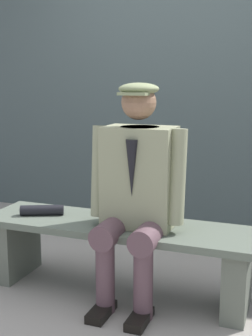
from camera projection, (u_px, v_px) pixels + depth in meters
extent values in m
plane|color=gray|center=(118.00, 291.00, 2.92)|extent=(30.00, 30.00, 0.00)
cube|color=#555F52|center=(117.00, 226.00, 2.84)|extent=(1.72, 0.47, 0.04)
cube|color=#595F52|center=(238.00, 279.00, 2.63)|extent=(0.13, 0.40, 0.41)
cube|color=#595F52|center=(17.00, 246.00, 3.14)|extent=(0.13, 0.40, 0.41)
cube|color=gray|center=(139.00, 177.00, 2.73)|extent=(0.42, 0.26, 0.60)
cylinder|color=#1E2338|center=(140.00, 132.00, 2.68)|extent=(0.23, 0.23, 0.06)
cone|color=black|center=(132.00, 169.00, 2.59)|extent=(0.07, 0.07, 0.33)
sphere|color=#8C664C|center=(139.00, 102.00, 2.63)|extent=(0.20, 0.20, 0.20)
ellipsoid|color=#7A845B|center=(139.00, 89.00, 2.62)|extent=(0.23, 0.23, 0.07)
cube|color=#7A845B|center=(133.00, 94.00, 2.54)|extent=(0.16, 0.09, 0.02)
cylinder|color=#563D45|center=(151.00, 234.00, 2.63)|extent=(0.15, 0.39, 0.15)
cylinder|color=#563D45|center=(143.00, 280.00, 2.55)|extent=(0.11, 0.11, 0.45)
cube|color=black|center=(139.00, 319.00, 2.54)|extent=(0.10, 0.24, 0.05)
cylinder|color=gray|center=(177.00, 177.00, 2.61)|extent=(0.11, 0.15, 0.55)
cylinder|color=#563D45|center=(114.00, 229.00, 2.71)|extent=(0.15, 0.39, 0.15)
cylinder|color=#563D45|center=(105.00, 274.00, 2.63)|extent=(0.11, 0.11, 0.45)
cube|color=black|center=(101.00, 312.00, 2.62)|extent=(0.10, 0.24, 0.05)
cylinder|color=gray|center=(100.00, 171.00, 2.77)|extent=(0.11, 0.17, 0.55)
cylinder|color=black|center=(42.00, 210.00, 3.00)|extent=(0.28, 0.18, 0.07)
cube|color=#434F50|center=(184.00, 95.00, 4.23)|extent=(12.00, 0.24, 2.35)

